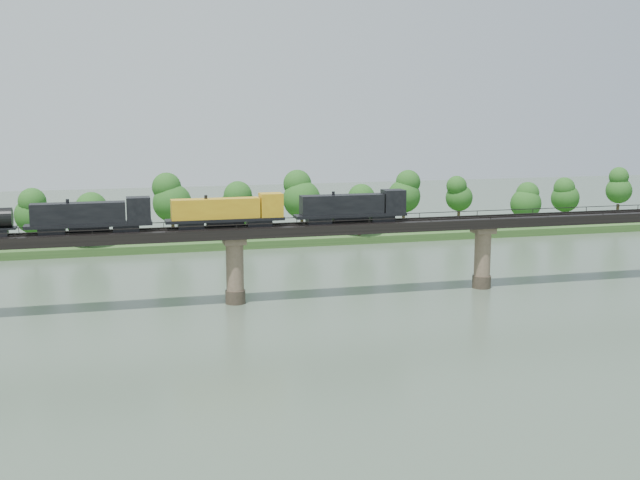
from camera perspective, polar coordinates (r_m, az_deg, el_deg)
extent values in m
plane|color=#3D4E3E|center=(92.07, -3.16, -8.97)|extent=(400.00, 400.00, 0.00)
cube|color=#2C5020|center=(173.75, -8.79, 0.13)|extent=(300.00, 24.00, 1.60)
cylinder|color=#473A2D|center=(120.20, -6.04, -4.03)|extent=(3.00, 3.00, 2.00)
cylinder|color=#7E6752|center=(119.21, -6.08, -1.93)|extent=(2.60, 2.60, 9.00)
cube|color=#7E6752|center=(118.47, -6.11, -0.03)|extent=(3.20, 3.20, 1.00)
cylinder|color=#473A2D|center=(132.00, 11.41, -2.92)|extent=(3.00, 3.00, 2.00)
cylinder|color=#7E6752|center=(131.10, 11.48, -1.00)|extent=(2.60, 2.60, 9.00)
cube|color=#7E6752|center=(130.42, 11.54, 0.73)|extent=(3.20, 3.20, 1.00)
cube|color=black|center=(118.26, -6.12, 0.56)|extent=(220.00, 5.00, 1.50)
cube|color=black|center=(117.40, -6.07, 0.91)|extent=(220.00, 0.12, 0.16)
cube|color=black|center=(118.87, -6.18, 1.01)|extent=(220.00, 0.12, 0.16)
cube|color=black|center=(115.69, -5.96, 1.09)|extent=(220.00, 0.10, 0.10)
cube|color=black|center=(120.39, -6.31, 1.42)|extent=(220.00, 0.10, 0.10)
cube|color=black|center=(115.75, -5.95, 0.92)|extent=(0.08, 0.08, 0.70)
cube|color=black|center=(120.44, -6.30, 1.26)|extent=(0.08, 0.08, 0.70)
cylinder|color=#382619|center=(167.09, -19.64, 0.15)|extent=(0.70, 0.70, 3.34)
sphere|color=#184B15|center=(166.44, -19.73, 1.66)|extent=(7.18, 7.18, 7.18)
sphere|color=#184B15|center=(166.10, -19.78, 2.61)|extent=(5.39, 5.39, 5.39)
cylinder|color=#382619|center=(163.87, -16.15, 0.06)|extent=(0.70, 0.70, 2.83)
sphere|color=#184B15|center=(163.30, -16.21, 1.37)|extent=(8.26, 8.26, 8.26)
sphere|color=#184B15|center=(162.98, -16.25, 2.18)|extent=(6.19, 6.19, 6.19)
cylinder|color=#382619|center=(170.59, -10.41, 0.85)|extent=(0.70, 0.70, 3.96)
sphere|color=#184B15|center=(169.86, -10.47, 2.62)|extent=(8.07, 8.07, 8.07)
sphere|color=#184B15|center=(169.49, -10.50, 3.72)|extent=(6.05, 6.05, 6.05)
cylinder|color=#382619|center=(170.64, -5.83, 0.85)|extent=(0.70, 0.70, 3.27)
sphere|color=#184B15|center=(170.03, -5.85, 2.30)|extent=(8.03, 8.03, 8.03)
sphere|color=#184B15|center=(169.69, -5.87, 3.21)|extent=(6.02, 6.02, 6.02)
cylinder|color=#382619|center=(174.41, -1.30, 1.20)|extent=(0.70, 0.70, 3.92)
sphere|color=#184B15|center=(173.71, -1.30, 2.91)|extent=(8.29, 8.29, 8.29)
sphere|color=#184B15|center=(173.35, -1.31, 3.98)|extent=(6.21, 6.21, 6.21)
cylinder|color=#382619|center=(170.72, 2.82, 0.85)|extent=(0.70, 0.70, 3.02)
sphere|color=#184B15|center=(170.15, 2.83, 2.19)|extent=(7.74, 7.74, 7.74)
sphere|color=#184B15|center=(169.83, 2.84, 3.04)|extent=(5.80, 5.80, 5.80)
cylinder|color=#382619|center=(183.06, 5.96, 1.54)|extent=(0.70, 0.70, 3.80)
sphere|color=#184B15|center=(182.40, 5.99, 3.11)|extent=(7.47, 7.47, 7.47)
sphere|color=#184B15|center=(182.07, 6.00, 4.10)|extent=(5.60, 5.60, 5.60)
cylinder|color=#382619|center=(188.51, 9.83, 1.62)|extent=(0.70, 0.70, 3.38)
sphere|color=#184B15|center=(187.93, 9.87, 2.98)|extent=(6.23, 6.23, 6.23)
sphere|color=#184B15|center=(187.63, 9.89, 3.84)|extent=(4.67, 4.67, 4.67)
cylinder|color=#382619|center=(189.58, 14.38, 1.41)|extent=(0.70, 0.70, 2.77)
sphere|color=#184B15|center=(189.09, 14.42, 2.52)|extent=(7.04, 7.04, 7.04)
sphere|color=#184B15|center=(188.83, 14.45, 3.21)|extent=(5.28, 5.28, 5.28)
cylinder|color=#382619|center=(200.66, 16.98, 1.76)|extent=(0.70, 0.70, 2.94)
sphere|color=#184B15|center=(200.18, 17.04, 2.88)|extent=(6.73, 6.73, 6.73)
sphere|color=#184B15|center=(199.92, 17.07, 3.57)|extent=(5.05, 5.05, 5.05)
cylinder|color=#382619|center=(204.37, 20.39, 1.86)|extent=(0.70, 0.70, 3.94)
sphere|color=#184B15|center=(203.76, 20.48, 3.32)|extent=(6.17, 6.17, 6.17)
sphere|color=#184B15|center=(203.46, 20.54, 4.24)|extent=(4.62, 4.62, 4.62)
cube|color=black|center=(123.49, 4.41, 1.57)|extent=(3.65, 2.19, 1.00)
cube|color=black|center=(120.61, -0.09, 1.40)|extent=(3.65, 2.19, 1.00)
cube|color=black|center=(121.86, 2.19, 1.78)|extent=(17.31, 2.73, 0.46)
cube|color=black|center=(121.25, 1.57, 2.55)|extent=(12.76, 2.46, 2.92)
cube|color=black|center=(123.75, 5.23, 2.79)|extent=(3.28, 2.73, 3.46)
cylinder|color=black|center=(121.93, 2.19, 1.55)|extent=(5.47, 1.28, 1.28)
cube|color=black|center=(118.67, -4.36, 1.23)|extent=(3.65, 2.19, 1.00)
cube|color=black|center=(117.32, -9.18, 1.04)|extent=(3.65, 2.19, 1.00)
cube|color=black|center=(117.79, -6.76, 1.44)|extent=(17.31, 2.73, 0.46)
cube|color=gold|center=(117.39, -7.44, 2.23)|extent=(12.76, 2.46, 2.92)
cube|color=gold|center=(118.65, -3.51, 2.51)|extent=(3.28, 2.73, 3.46)
cylinder|color=black|center=(117.87, -6.76, 1.20)|extent=(5.47, 1.28, 1.28)
cube|color=black|center=(116.82, -13.63, 0.85)|extent=(3.65, 2.19, 1.00)
cube|color=black|center=(117.10, -18.54, 0.64)|extent=(3.65, 2.19, 1.00)
cube|color=black|center=(116.76, -16.10, 1.05)|extent=(17.31, 2.73, 0.46)
cube|color=black|center=(116.57, -16.81, 1.84)|extent=(12.76, 2.46, 2.92)
cube|color=black|center=(116.50, -12.78, 2.15)|extent=(3.28, 2.73, 3.46)
cylinder|color=black|center=(116.84, -16.09, 0.81)|extent=(5.47, 1.28, 1.28)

